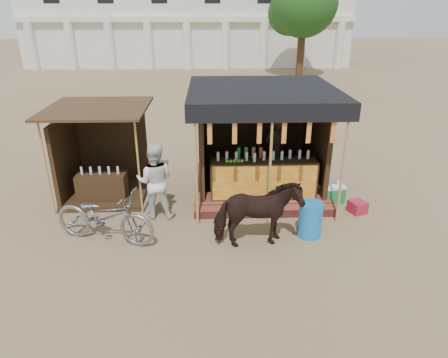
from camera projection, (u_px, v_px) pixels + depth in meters
name	position (u px, v px, depth m)	size (l,w,h in m)	color
ground	(227.00, 264.00, 7.74)	(120.00, 120.00, 0.00)	#846B4C
main_stall	(261.00, 154.00, 10.45)	(3.60, 3.61, 2.78)	brown
secondary_stall	(99.00, 164.00, 10.27)	(2.40, 2.40, 2.38)	#372414
cow	(257.00, 215.00, 8.04)	(0.79, 1.73, 1.46)	black
motorbike	(104.00, 216.00, 8.29)	(0.77, 2.22, 1.17)	gray
bystander	(155.00, 181.00, 9.17)	(0.87, 0.68, 1.80)	silver
blue_barrel	(310.00, 219.00, 8.55)	(0.51, 0.51, 0.79)	#196FBB
red_crate	(358.00, 207.00, 9.63)	(0.36, 0.37, 0.29)	maroon
cooler	(331.00, 193.00, 10.12)	(0.71, 0.55, 0.46)	#1C7F3C
background_building	(188.00, 14.00, 33.56)	(26.00, 7.45, 8.18)	silver
tree	(301.00, 6.00, 26.40)	(4.50, 4.40, 7.00)	#382314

